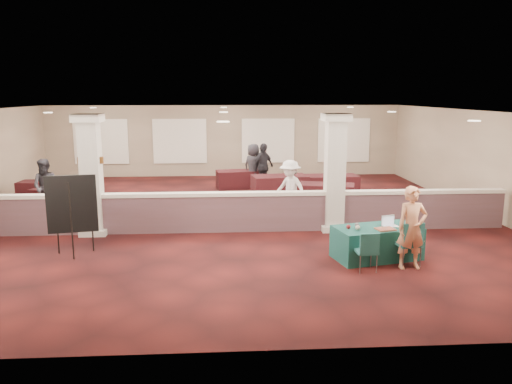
{
  "coord_description": "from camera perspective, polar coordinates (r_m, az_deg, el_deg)",
  "views": [
    {
      "loc": [
        0.03,
        -14.73,
        3.72
      ],
      "look_at": [
        0.82,
        -2.0,
        1.2
      ],
      "focal_mm": 35.0,
      "sensor_mm": 36.0,
      "label": 1
    }
  ],
  "objects": [
    {
      "name": "laptop_screen",
      "position": [
        11.87,
        14.84,
        -3.1
      ],
      "size": [
        0.33,
        0.09,
        0.22
      ],
      "primitive_type": "cube",
      "rotation": [
        0.0,
        0.0,
        0.23
      ],
      "color": "silver",
      "rests_on": "near_table"
    },
    {
      "name": "scissors",
      "position": [
        11.8,
        17.16,
        -3.92
      ],
      "size": [
        0.13,
        0.06,
        0.01
      ],
      "primitive_type": "cube",
      "rotation": [
        0.0,
        0.0,
        0.23
      ],
      "color": "red",
      "rests_on": "near_table"
    },
    {
      "name": "column_right",
      "position": [
        13.72,
        8.98,
        2.32
      ],
      "size": [
        0.72,
        0.72,
        3.2
      ],
      "color": "beige",
      "rests_on": "ground"
    },
    {
      "name": "yarn_grey",
      "position": [
        11.56,
        11.47,
        -3.72
      ],
      "size": [
        0.11,
        0.11,
        0.11
      ],
      "primitive_type": "sphere",
      "color": "#49484D",
      "rests_on": "near_table"
    },
    {
      "name": "screen_glow",
      "position": [
        11.86,
        14.86,
        -3.18
      ],
      "size": [
        0.3,
        0.07,
        0.19
      ],
      "primitive_type": "cube",
      "rotation": [
        0.0,
        0.0,
        0.23
      ],
      "color": "#AFBAD2",
      "rests_on": "near_table"
    },
    {
      "name": "conf_chair_main",
      "position": [
        11.36,
        17.2,
        -5.29
      ],
      "size": [
        0.58,
        0.58,
        1.01
      ],
      "rotation": [
        0.0,
        0.0,
        0.17
      ],
      "color": "#205D58",
      "rests_on": "ground"
    },
    {
      "name": "far_table_front_right",
      "position": [
        16.93,
        8.03,
        -0.32
      ],
      "size": [
        2.01,
        1.36,
        0.74
      ],
      "primitive_type": "cube",
      "rotation": [
        0.0,
        0.0,
        -0.26
      ],
      "color": "black",
      "rests_on": "ground"
    },
    {
      "name": "attendee_d",
      "position": [
        19.75,
        -0.31,
        2.97
      ],
      "size": [
        0.99,
        0.92,
        1.78
      ],
      "primitive_type": "imported",
      "rotation": [
        0.0,
        0.0,
        2.48
      ],
      "color": "black",
      "rests_on": "ground"
    },
    {
      "name": "column_left",
      "position": [
        13.85,
        -18.31,
        1.97
      ],
      "size": [
        0.72,
        0.72,
        3.2
      ],
      "color": "beige",
      "rests_on": "ground"
    },
    {
      "name": "partition_wall",
      "position": [
        13.6,
        -3.6,
        -2.23
      ],
      "size": [
        15.6,
        0.28,
        1.1
      ],
      "color": "brown",
      "rests_on": "ground"
    },
    {
      "name": "laptop_base",
      "position": [
        11.8,
        15.11,
        -3.79
      ],
      "size": [
        0.38,
        0.3,
        0.02
      ],
      "primitive_type": "cube",
      "rotation": [
        0.0,
        0.0,
        0.23
      ],
      "color": "silver",
      "rests_on": "near_table"
    },
    {
      "name": "yarn_red",
      "position": [
        11.38,
        10.51,
        -3.92
      ],
      "size": [
        0.1,
        0.1,
        0.1
      ],
      "primitive_type": "sphere",
      "color": "maroon",
      "rests_on": "near_table"
    },
    {
      "name": "sconce_left",
      "position": [
        13.87,
        -19.52,
        3.43
      ],
      "size": [
        0.12,
        0.12,
        0.18
      ],
      "color": "brown",
      "rests_on": "column_left"
    },
    {
      "name": "ground",
      "position": [
        15.19,
        -3.58,
        -3.0
      ],
      "size": [
        16.0,
        16.0,
        0.0
      ],
      "primitive_type": "plane",
      "color": "#421210",
      "rests_on": "ground"
    },
    {
      "name": "sconce_right",
      "position": [
        13.73,
        -17.27,
        3.49
      ],
      "size": [
        0.12,
        0.12,
        0.18
      ],
      "color": "brown",
      "rests_on": "column_left"
    },
    {
      "name": "ceiling",
      "position": [
        14.74,
        -3.74,
        9.15
      ],
      "size": [
        16.0,
        16.0,
        0.02
      ],
      "primitive_type": "cube",
      "color": "silver",
      "rests_on": "wall_back"
    },
    {
      "name": "yarn_cream",
      "position": [
        11.32,
        11.55,
        -4.02
      ],
      "size": [
        0.11,
        0.11,
        0.11
      ],
      "primitive_type": "sphere",
      "color": "beige",
      "rests_on": "near_table"
    },
    {
      "name": "attendee_b",
      "position": [
        15.22,
        3.91,
        0.39
      ],
      "size": [
        1.16,
        1.14,
        1.74
      ],
      "primitive_type": "imported",
      "rotation": [
        0.0,
        0.0,
        -0.77
      ],
      "color": "silver",
      "rests_on": "ground"
    },
    {
      "name": "far_table_back_center",
      "position": [
        19.95,
        -1.98,
        1.48
      ],
      "size": [
        1.86,
        1.14,
        0.71
      ],
      "primitive_type": "cube",
      "rotation": [
        0.0,
        0.0,
        0.16
      ],
      "color": "black",
      "rests_on": "ground"
    },
    {
      "name": "far_table_front_left",
      "position": [
        17.2,
        -21.33,
        -0.83
      ],
      "size": [
        1.98,
        1.38,
        0.73
      ],
      "primitive_type": "cube",
      "rotation": [
        0.0,
        0.0,
        -0.29
      ],
      "color": "black",
      "rests_on": "ground"
    },
    {
      "name": "conf_chair_side",
      "position": [
        10.82,
        12.63,
        -6.31
      ],
      "size": [
        0.46,
        0.46,
        0.87
      ],
      "rotation": [
        0.0,
        0.0,
        0.05
      ],
      "color": "#205D58",
      "rests_on": "ground"
    },
    {
      "name": "knitting",
      "position": [
        11.5,
        14.57,
        -4.12
      ],
      "size": [
        0.46,
        0.39,
        0.03
      ],
      "primitive_type": "cube",
      "rotation": [
        0.0,
        0.0,
        0.23
      ],
      "color": "#C94920",
      "rests_on": "near_table"
    },
    {
      "name": "woman",
      "position": [
        11.19,
        17.38,
        -3.93
      ],
      "size": [
        0.67,
        0.47,
        1.8
      ],
      "primitive_type": "imported",
      "rotation": [
        0.0,
        0.0,
        0.06
      ],
      "color": "tan",
      "rests_on": "ground"
    },
    {
      "name": "near_table",
      "position": [
        11.79,
        13.63,
        -5.64
      ],
      "size": [
        2.09,
        1.38,
        0.74
      ],
      "primitive_type": "cube",
      "rotation": [
        0.0,
        0.0,
        0.23
      ],
      "color": "#103E36",
      "rests_on": "ground"
    },
    {
      "name": "wall_back",
      "position": [
        22.83,
        -3.65,
        5.85
      ],
      "size": [
        16.0,
        0.04,
        3.2
      ],
      "primitive_type": "cube",
      "color": "#7C6A56",
      "rests_on": "ground"
    },
    {
      "name": "far_table_back_right",
      "position": [
        18.66,
        8.66,
        0.76
      ],
      "size": [
        1.93,
        1.06,
        0.76
      ],
      "primitive_type": "cube",
      "rotation": [
        0.0,
        0.0,
        0.07
      ],
      "color": "black",
      "rests_on": "ground"
    },
    {
      "name": "attendee_c",
      "position": [
        19.46,
        0.8,
        2.91
      ],
      "size": [
        1.15,
        1.09,
        1.83
      ],
      "primitive_type": "imported",
      "rotation": [
        0.0,
        0.0,
        0.71
      ],
      "color": "black",
      "rests_on": "ground"
    },
    {
      "name": "attendee_a",
      "position": [
        16.67,
        -22.82,
        0.5
      ],
      "size": [
        0.85,
        0.47,
        1.76
      ],
      "primitive_type": "imported",
      "rotation": [
        0.0,
        0.0,
        -0.01
      ],
      "color": "black",
      "rests_on": "ground"
    },
    {
      "name": "far_table_back_left",
      "position": [
        19.38,
        -23.2,
        0.19
      ],
      "size": [
        1.66,
        0.91,
        0.65
      ],
      "primitive_type": "cube",
      "rotation": [
        0.0,
        0.0,
        -0.07
      ],
      "color": "black",
      "rests_on": "ground"
    },
    {
      "name": "wall_front",
      "position": [
        7.05,
        -3.67,
        -6.33
      ],
      "size": [
        16.0,
        0.04,
        3.2
      ],
      "primitive_type": "cube",
      "color": "#7C6A56",
      "rests_on": "ground"
    },
    {
      "name": "far_table_front_center",
      "position": [
        18.14,
        2.72,
        0.64
      ],
      "size": [
        2.1,
        1.28,
        0.8
      ],
      "primitive_type": "cube",
      "rotation": [
        0.0,
        0.0,
        0.15
      ],
      "color": "black",
      "rests_on": "ground"
    },
    {
      "name": "easel_board",
      "position": [
        12.2,
        -20.31,
        -1.41
      ],
      "size": [
        1.11,
        0.62,
        1.9
      ],
      "rotation": [
        0.0,
        0.0,
        0.17
      ],
      "color": "black",
      "rests_on": "ground"
    },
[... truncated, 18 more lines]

